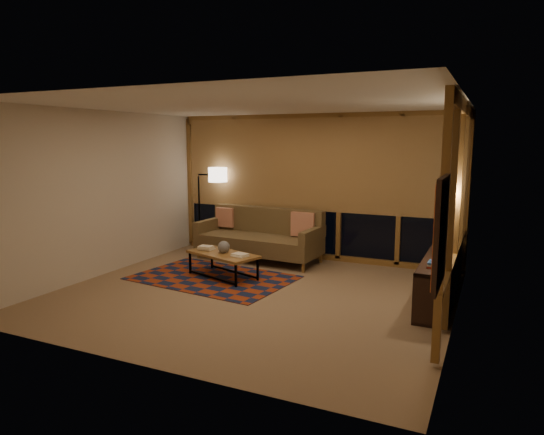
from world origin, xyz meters
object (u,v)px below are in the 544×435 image
at_px(coffee_table, 223,265).
at_px(bookshelf, 441,275).
at_px(floor_lamp, 199,209).
at_px(sofa, 258,235).

xyz_separation_m(coffee_table, bookshelf, (3.32, 0.43, 0.12)).
relative_size(coffee_table, floor_lamp, 0.72).
xyz_separation_m(sofa, coffee_table, (-0.01, -1.28, -0.27)).
bearing_deg(coffee_table, sofa, 107.97).
xyz_separation_m(floor_lamp, bookshelf, (4.75, -1.08, -0.53)).
height_order(sofa, bookshelf, sofa).
distance_m(coffee_table, bookshelf, 3.35).
relative_size(sofa, bookshelf, 0.90).
bearing_deg(floor_lamp, bookshelf, -32.02).
xyz_separation_m(sofa, floor_lamp, (-1.44, 0.23, 0.38)).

